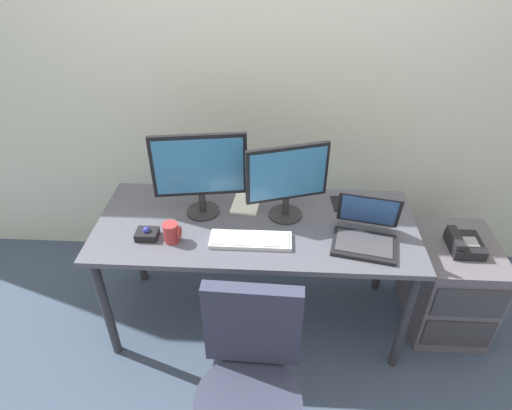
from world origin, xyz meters
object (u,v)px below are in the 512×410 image
(office_chair, at_px, (250,398))
(laptop, at_px, (366,232))
(file_cabinet, at_px, (449,285))
(monitor_side, at_px, (287,178))
(coffee_mug, at_px, (172,233))
(monitor_main, at_px, (200,170))
(keyboard, at_px, (251,240))
(cell_phone, at_px, (339,204))
(desk_phone, at_px, (464,244))
(trackball_mouse, at_px, (147,234))
(paper_notepad, at_px, (246,203))

(office_chair, relative_size, laptop, 2.60)
(file_cabinet, distance_m, laptop, 0.78)
(monitor_side, bearing_deg, coffee_mug, -156.59)
(laptop, relative_size, coffee_mug, 3.42)
(office_chair, xyz_separation_m, monitor_main, (-0.31, 0.89, 0.58))
(file_cabinet, height_order, keyboard, keyboard)
(monitor_side, distance_m, cell_phone, 0.40)
(cell_phone, bearing_deg, laptop, -77.40)
(monitor_main, xyz_separation_m, monitor_side, (0.45, -0.01, -0.03))
(file_cabinet, distance_m, desk_phone, 0.33)
(trackball_mouse, bearing_deg, laptop, 1.88)
(desk_phone, relative_size, cell_phone, 1.41)
(file_cabinet, relative_size, monitor_side, 1.39)
(file_cabinet, height_order, laptop, laptop)
(trackball_mouse, bearing_deg, office_chair, -49.60)
(desk_phone, height_order, cell_phone, cell_phone)
(paper_notepad, bearing_deg, coffee_mug, -135.41)
(trackball_mouse, relative_size, paper_notepad, 0.53)
(monitor_side, bearing_deg, keyboard, -126.89)
(file_cabinet, relative_size, coffee_mug, 5.52)
(monitor_main, relative_size, paper_notepad, 2.35)
(keyboard, bearing_deg, office_chair, -86.89)
(laptop, distance_m, cell_phone, 0.33)
(file_cabinet, distance_m, coffee_mug, 1.64)
(monitor_main, bearing_deg, keyboard, -40.69)
(trackball_mouse, distance_m, cell_phone, 1.06)
(desk_phone, bearing_deg, cell_phone, 165.83)
(coffee_mug, bearing_deg, desk_phone, 7.35)
(laptop, xyz_separation_m, paper_notepad, (-0.62, 0.28, -0.05))
(file_cabinet, relative_size, office_chair, 0.62)
(file_cabinet, bearing_deg, desk_phone, -116.78)
(trackball_mouse, xyz_separation_m, paper_notepad, (0.48, 0.32, -0.02))
(laptop, height_order, paper_notepad, laptop)
(monitor_side, relative_size, trackball_mouse, 3.84)
(desk_phone, distance_m, keyboard, 1.17)
(file_cabinet, bearing_deg, keyboard, -170.07)
(desk_phone, bearing_deg, paper_notepad, 173.11)
(monitor_main, height_order, cell_phone, monitor_main)
(keyboard, height_order, coffee_mug, coffee_mug)
(file_cabinet, relative_size, desk_phone, 2.93)
(desk_phone, height_order, trackball_mouse, trackball_mouse)
(coffee_mug, xyz_separation_m, paper_notepad, (0.35, 0.34, -0.05))
(desk_phone, xyz_separation_m, trackball_mouse, (-1.67, -0.18, 0.14))
(keyboard, distance_m, coffee_mug, 0.39)
(laptop, height_order, coffee_mug, laptop)
(monitor_side, height_order, laptop, monitor_side)
(monitor_main, bearing_deg, monitor_side, -0.65)
(desk_phone, bearing_deg, office_chair, -142.92)
(office_chair, height_order, keyboard, office_chair)
(desk_phone, bearing_deg, trackball_mouse, -173.94)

